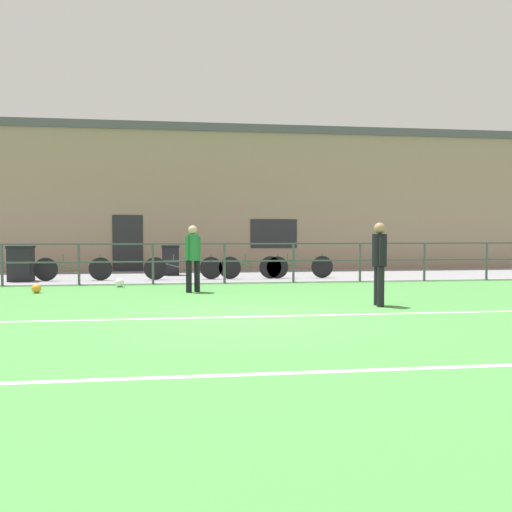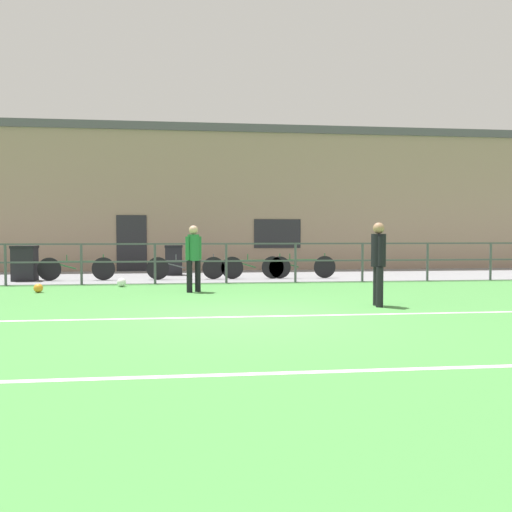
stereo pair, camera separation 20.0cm
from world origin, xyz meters
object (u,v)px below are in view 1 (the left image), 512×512
at_px(bicycle_parked_3, 296,267).
at_px(player_striker, 193,254).
at_px(bicycle_parked_0, 73,269).
at_px(bicycle_parked_4, 183,268).
at_px(trash_bin_0, 171,260).
at_px(soccer_ball_match, 120,283).
at_px(trash_bin_1, 21,263).
at_px(soccer_ball_spare, 36,289).
at_px(player_goalkeeper, 379,259).
at_px(bicycle_parked_1, 254,267).

bearing_deg(bicycle_parked_3, player_striker, -134.26).
height_order(bicycle_parked_0, bicycle_parked_3, bicycle_parked_3).
height_order(bicycle_parked_4, trash_bin_0, trash_bin_0).
height_order(soccer_ball_match, trash_bin_1, trash_bin_1).
xyz_separation_m(player_striker, soccer_ball_match, (-1.92, 1.51, -0.80)).
bearing_deg(bicycle_parked_3, soccer_ball_spare, -156.41).
relative_size(player_goalkeeper, trash_bin_0, 1.62).
relative_size(player_goalkeeper, trash_bin_1, 1.57).
xyz_separation_m(soccer_ball_match, bicycle_parked_0, (-1.56, 1.84, 0.26)).
distance_m(bicycle_parked_4, trash_bin_1, 4.72).
xyz_separation_m(soccer_ball_spare, bicycle_parked_0, (0.23, 3.04, 0.27)).
bearing_deg(trash_bin_0, bicycle_parked_0, -148.28).
relative_size(bicycle_parked_1, bicycle_parked_3, 0.93).
height_order(soccer_ball_spare, bicycle_parked_4, bicycle_parked_4).
distance_m(player_goalkeeper, trash_bin_1, 10.62).
bearing_deg(bicycle_parked_4, player_goalkeeper, -58.47).
relative_size(player_goalkeeper, bicycle_parked_1, 0.75).
bearing_deg(bicycle_parked_0, soccer_ball_spare, -94.25).
xyz_separation_m(bicycle_parked_4, trash_bin_0, (-0.42, 1.73, 0.15)).
height_order(player_goalkeeper, trash_bin_1, player_goalkeeper).
height_order(soccer_ball_match, trash_bin_0, trash_bin_0).
bearing_deg(soccer_ball_spare, player_goalkeeper, -23.76).
bearing_deg(bicycle_parked_0, bicycle_parked_3, -0.00).
relative_size(soccer_ball_spare, trash_bin_0, 0.22).
relative_size(player_striker, trash_bin_0, 1.61).
bearing_deg(trash_bin_0, trash_bin_1, -158.46).
distance_m(soccer_ball_match, bicycle_parked_4, 2.49).
height_order(bicycle_parked_0, bicycle_parked_4, bicycle_parked_0).
bearing_deg(soccer_ball_match, player_goalkeeper, -38.75).
relative_size(soccer_ball_match, bicycle_parked_4, 0.10).
height_order(player_striker, bicycle_parked_1, player_striker).
distance_m(soccer_ball_match, soccer_ball_spare, 2.16).
xyz_separation_m(player_goalkeeper, bicycle_parked_0, (-7.06, 6.25, -0.55)).
distance_m(player_striker, trash_bin_1, 6.02).
xyz_separation_m(bicycle_parked_0, bicycle_parked_3, (6.74, -0.00, 0.00)).
bearing_deg(soccer_ball_match, bicycle_parked_0, 130.42).
bearing_deg(bicycle_parked_4, soccer_ball_spare, -138.65).
height_order(soccer_ball_spare, bicycle_parked_1, bicycle_parked_1).
relative_size(player_striker, soccer_ball_match, 6.85).
relative_size(soccer_ball_spare, bicycle_parked_1, 0.10).
bearing_deg(bicycle_parked_1, bicycle_parked_3, 0.00).
bearing_deg(player_striker, bicycle_parked_3, -167.70).
bearing_deg(bicycle_parked_0, trash_bin_0, 31.72).
bearing_deg(bicycle_parked_0, player_goalkeeper, -41.50).
height_order(soccer_ball_spare, trash_bin_1, trash_bin_1).
xyz_separation_m(bicycle_parked_0, trash_bin_0, (2.80, 1.73, 0.15)).
distance_m(soccer_ball_match, trash_bin_0, 3.80).
xyz_separation_m(player_goalkeeper, player_striker, (-3.58, 2.90, -0.01)).
bearing_deg(soccer_ball_match, trash_bin_0, 70.83).
bearing_deg(soccer_ball_spare, soccer_ball_match, 33.95).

